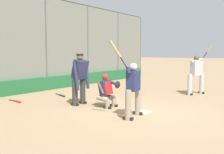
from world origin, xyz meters
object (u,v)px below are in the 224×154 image
umpire_home (80,77)px  spare_bat_by_padding (61,95)px  spare_bat_near_backstop (16,101)px  batter_at_plate (133,88)px  catcher_behind_plate (107,90)px  batter_on_deck (196,73)px

umpire_home → spare_bat_by_padding: size_ratio=2.12×
spare_bat_near_backstop → batter_at_plate: bearing=10.9°
catcher_behind_plate → batter_on_deck: 4.73m
batter_on_deck → catcher_behind_plate: bearing=-176.5°
catcher_behind_plate → umpire_home: bearing=-79.5°
batter_at_plate → batter_on_deck: (-5.14, 0.13, 0.09)m
umpire_home → spare_bat_by_padding: 2.27m
umpire_home → spare_bat_near_backstop: size_ratio=2.23×
batter_at_plate → umpire_home: (-0.46, -2.44, 0.14)m
batter_on_deck → spare_bat_by_padding: 5.91m
spare_bat_by_padding → spare_bat_near_backstop: bearing=-82.7°
batter_on_deck → spare_bat_by_padding: size_ratio=2.63×
umpire_home → batter_on_deck: (-4.68, 2.57, -0.05)m
spare_bat_near_backstop → catcher_behind_plate: bearing=25.0°
batter_on_deck → spare_bat_by_padding: bearing=153.3°
spare_bat_by_padding → umpire_home: bearing=-6.5°
umpire_home → spare_bat_near_backstop: (1.01, -2.26, -0.94)m
catcher_behind_plate → umpire_home: size_ratio=0.62×
catcher_behind_plate → spare_bat_by_padding: catcher_behind_plate is taller
batter_on_deck → umpire_home: bearing=174.0°
catcher_behind_plate → umpire_home: (0.23, -1.01, 0.40)m
batter_at_plate → umpire_home: size_ratio=1.20×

